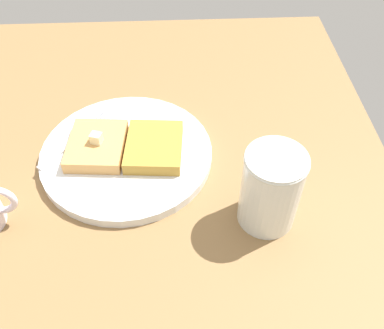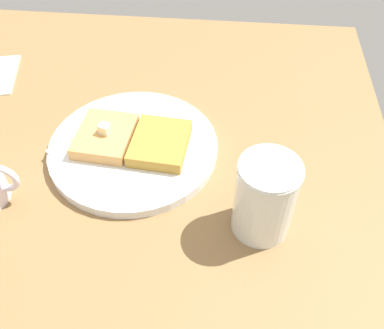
# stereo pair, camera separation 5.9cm
# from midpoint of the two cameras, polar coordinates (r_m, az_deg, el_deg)

# --- Properties ---
(table_surface) EXTENTS (0.96, 0.96, 0.02)m
(table_surface) POSITION_cam_midpoint_polar(r_m,az_deg,el_deg) (0.66, -12.12, -2.21)
(table_surface) COLOR olive
(table_surface) RESTS_ON ground
(plate) EXTENTS (0.26, 0.26, 0.02)m
(plate) POSITION_cam_midpoint_polar(r_m,az_deg,el_deg) (0.67, -5.31, 2.17)
(plate) COLOR silver
(plate) RESTS_ON table_surface
(toast_slice_left) EXTENTS (0.09, 0.11, 0.02)m
(toast_slice_left) POSITION_cam_midpoint_polar(r_m,az_deg,el_deg) (0.67, -9.03, 3.62)
(toast_slice_left) COLOR tan
(toast_slice_left) RESTS_ON plate
(toast_slice_middle) EXTENTS (0.09, 0.11, 0.02)m
(toast_slice_middle) POSITION_cam_midpoint_polar(r_m,az_deg,el_deg) (0.65, -1.69, 2.73)
(toast_slice_middle) COLOR #B08433
(toast_slice_middle) RESTS_ON plate
(butter_pat_primary) EXTENTS (0.02, 0.02, 0.02)m
(butter_pat_primary) POSITION_cam_midpoint_polar(r_m,az_deg,el_deg) (0.65, -9.05, 4.59)
(butter_pat_primary) COLOR beige
(butter_pat_primary) RESTS_ON toast_slice_left
(fork) EXTENTS (0.11, 0.14, 0.00)m
(fork) POSITION_cam_midpoint_polar(r_m,az_deg,el_deg) (0.71, -10.56, 5.28)
(fork) COLOR silver
(fork) RESTS_ON plate
(syrup_jar) EXTENTS (0.08, 0.08, 0.12)m
(syrup_jar) POSITION_cam_midpoint_polar(r_m,az_deg,el_deg) (0.55, 12.68, -4.84)
(syrup_jar) COLOR #38190B
(syrup_jar) RESTS_ON table_surface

